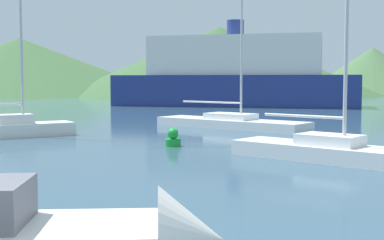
{
  "coord_description": "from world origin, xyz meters",
  "views": [
    {
      "loc": [
        1.37,
        -4.65,
        2.61
      ],
      "look_at": [
        -0.78,
        14.0,
        1.2
      ],
      "focal_mm": 50.0,
      "sensor_mm": 36.0,
      "label": 1
    }
  ],
  "objects_px": {
    "ferry_distant": "(235,76)",
    "buoy_marker": "(173,139)",
    "sailboat_inner": "(330,149)",
    "sailboat_outer": "(231,122)",
    "motorboat_near": "(15,238)",
    "sailboat_middle": "(15,126)"
  },
  "relations": [
    {
      "from": "sailboat_outer",
      "to": "ferry_distant",
      "type": "distance_m",
      "value": 24.58
    },
    {
      "from": "sailboat_inner",
      "to": "sailboat_outer",
      "type": "height_order",
      "value": "sailboat_inner"
    },
    {
      "from": "motorboat_near",
      "to": "sailboat_inner",
      "type": "distance_m",
      "value": 11.95
    },
    {
      "from": "sailboat_inner",
      "to": "sailboat_outer",
      "type": "bearing_deg",
      "value": 142.25
    },
    {
      "from": "ferry_distant",
      "to": "buoy_marker",
      "type": "distance_m",
      "value": 32.87
    },
    {
      "from": "sailboat_middle",
      "to": "ferry_distant",
      "type": "height_order",
      "value": "sailboat_middle"
    },
    {
      "from": "sailboat_outer",
      "to": "sailboat_middle",
      "type": "bearing_deg",
      "value": -117.26
    },
    {
      "from": "sailboat_inner",
      "to": "sailboat_middle",
      "type": "bearing_deg",
      "value": -168.81
    },
    {
      "from": "motorboat_near",
      "to": "sailboat_inner",
      "type": "bearing_deg",
      "value": 50.87
    },
    {
      "from": "ferry_distant",
      "to": "buoy_marker",
      "type": "relative_size",
      "value": 34.06
    },
    {
      "from": "sailboat_inner",
      "to": "sailboat_outer",
      "type": "xyz_separation_m",
      "value": [
        -3.69,
        11.48,
        -0.05
      ]
    },
    {
      "from": "motorboat_near",
      "to": "sailboat_middle",
      "type": "bearing_deg",
      "value": 105.05
    },
    {
      "from": "sailboat_inner",
      "to": "ferry_distant",
      "type": "xyz_separation_m",
      "value": [
        -4.31,
        35.9,
        2.66
      ]
    },
    {
      "from": "motorboat_near",
      "to": "sailboat_outer",
      "type": "height_order",
      "value": "sailboat_outer"
    },
    {
      "from": "motorboat_near",
      "to": "ferry_distant",
      "type": "height_order",
      "value": "ferry_distant"
    },
    {
      "from": "motorboat_near",
      "to": "buoy_marker",
      "type": "relative_size",
      "value": 8.98
    },
    {
      "from": "sailboat_inner",
      "to": "sailboat_middle",
      "type": "distance_m",
      "value": 14.53
    },
    {
      "from": "ferry_distant",
      "to": "sailboat_middle",
      "type": "bearing_deg",
      "value": -98.67
    },
    {
      "from": "buoy_marker",
      "to": "sailboat_inner",
      "type": "bearing_deg",
      "value": -29.42
    },
    {
      "from": "sailboat_middle",
      "to": "sailboat_outer",
      "type": "relative_size",
      "value": 1.12
    },
    {
      "from": "motorboat_near",
      "to": "sailboat_outer",
      "type": "bearing_deg",
      "value": 74.51
    },
    {
      "from": "sailboat_inner",
      "to": "buoy_marker",
      "type": "bearing_deg",
      "value": -175.0
    }
  ]
}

